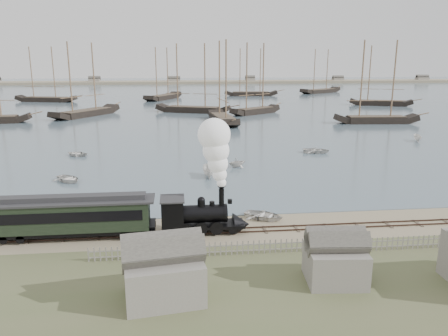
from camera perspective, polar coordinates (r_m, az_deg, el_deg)
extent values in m
plane|color=gray|center=(43.09, 6.15, -7.00)|extent=(600.00, 600.00, 0.00)
cube|color=#445862|center=(210.00, -3.85, 9.80)|extent=(600.00, 336.00, 0.06)
cube|color=#39271F|center=(40.78, 6.90, -8.11)|extent=(120.00, 0.08, 0.12)
cube|color=#39271F|center=(41.69, 6.59, -7.60)|extent=(120.00, 0.08, 0.12)
cube|color=#42372A|center=(41.26, 6.74, -7.94)|extent=(120.00, 1.80, 0.06)
cube|color=gray|center=(289.79, -4.56, 10.94)|extent=(500.00, 20.00, 1.80)
cube|color=black|center=(40.08, -2.64, -7.42)|extent=(7.32, 2.15, 0.27)
cylinder|color=black|center=(39.68, -3.28, -5.99)|extent=(4.52, 1.61, 1.61)
cube|color=black|center=(39.57, -6.73, -5.80)|extent=(1.94, 2.37, 2.48)
cube|color=#2E2D30|center=(39.15, -6.78, -4.02)|extent=(2.15, 2.58, 0.13)
cylinder|color=black|center=(39.35, -0.33, -3.90)|extent=(0.47, 0.47, 1.72)
sphere|color=black|center=(39.28, -2.99, -4.25)|extent=(0.69, 0.69, 0.69)
cone|color=black|center=(40.46, 2.28, -7.37)|extent=(1.51, 2.15, 2.15)
cube|color=black|center=(39.55, 0.76, -4.38)|extent=(0.38, 0.38, 0.38)
cube|color=black|center=(41.07, -18.87, -7.72)|extent=(14.06, 2.31, 0.35)
cube|color=black|center=(40.59, -19.03, -5.87)|extent=(13.06, 2.51, 2.51)
cube|color=black|center=(39.34, -19.45, -6.15)|extent=(12.05, 0.06, 0.90)
cube|color=black|center=(41.68, -18.68, -4.95)|extent=(12.05, 0.06, 0.90)
cube|color=#2E2D30|center=(40.18, -19.18, -4.11)|extent=(14.06, 2.71, 0.18)
cube|color=#2E2D30|center=(40.09, -19.21, -3.71)|extent=(12.55, 1.21, 0.45)
imported|color=silver|center=(43.56, 5.21, -6.16)|extent=(4.51, 4.84, 0.82)
imported|color=silver|center=(59.59, -19.65, -1.31)|extent=(4.89, 4.91, 0.84)
imported|color=silver|center=(63.77, 1.70, 0.78)|extent=(3.35, 3.54, 1.47)
imported|color=silver|center=(58.48, -2.09, -0.47)|extent=(3.68, 1.48, 1.41)
imported|color=silver|center=(75.04, 11.96, 2.28)|extent=(4.23, 5.12, 0.92)
imported|color=silver|center=(91.77, 23.93, 3.60)|extent=(3.49, 2.24, 1.26)
imported|color=silver|center=(75.23, -18.71, 1.81)|extent=(4.08, 4.45, 0.75)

